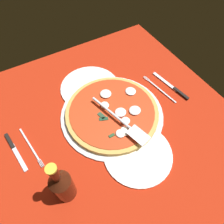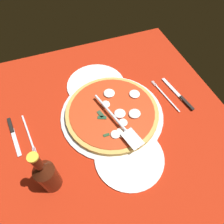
# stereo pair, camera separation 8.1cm
# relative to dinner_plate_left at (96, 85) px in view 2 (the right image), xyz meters

# --- Properties ---
(ground_plane) EXTENTS (1.00, 1.00, 0.01)m
(ground_plane) POSITION_rel_dinner_plate_left_xyz_m (0.20, -0.04, -0.01)
(ground_plane) COLOR #A4210D
(checker_pattern) EXTENTS (1.00, 1.00, 0.00)m
(checker_pattern) POSITION_rel_dinner_plate_left_xyz_m (0.20, -0.04, -0.01)
(checker_pattern) COLOR white
(checker_pattern) RESTS_ON ground_plane
(pizza_pan) EXTENTS (0.41, 0.41, 0.01)m
(pizza_pan) POSITION_rel_dinner_plate_left_xyz_m (0.17, 0.01, -0.00)
(pizza_pan) COLOR silver
(pizza_pan) RESTS_ON ground_plane
(dinner_plate_left) EXTENTS (0.26, 0.26, 0.01)m
(dinner_plate_left) POSITION_rel_dinner_plate_left_xyz_m (0.00, 0.00, 0.00)
(dinner_plate_left) COLOR white
(dinner_plate_left) RESTS_ON ground_plane
(dinner_plate_right) EXTENTS (0.24, 0.24, 0.01)m
(dinner_plate_right) POSITION_rel_dinner_plate_left_xyz_m (0.37, 0.01, 0.00)
(dinner_plate_right) COLOR white
(dinner_plate_right) RESTS_ON ground_plane
(pizza) EXTENTS (0.37, 0.37, 0.03)m
(pizza) POSITION_rel_dinner_plate_left_xyz_m (0.18, 0.01, 0.02)
(pizza) COLOR gold
(pizza) RESTS_ON pizza_pan
(pizza_server) EXTENTS (0.27, 0.10, 0.01)m
(pizza_server) POSITION_rel_dinner_plate_left_xyz_m (0.24, 0.01, 0.04)
(pizza_server) COLOR silver
(pizza_server) RESTS_ON pizza
(place_setting_near) EXTENTS (0.21, 0.14, 0.01)m
(place_setting_near) POSITION_rel_dinner_plate_left_xyz_m (0.14, -0.34, -0.00)
(place_setting_near) COLOR white
(place_setting_near) RESTS_ON ground_plane
(place_setting_far) EXTENTS (0.21, 0.14, 0.01)m
(place_setting_far) POSITION_rel_dinner_plate_left_xyz_m (0.18, 0.29, -0.00)
(place_setting_far) COLOR silver
(place_setting_far) RESTS_ON ground_plane
(beer_bottle) EXTENTS (0.06, 0.06, 0.21)m
(beer_bottle) POSITION_rel_dinner_plate_left_xyz_m (0.36, -0.26, 0.08)
(beer_bottle) COLOR #3C160B
(beer_bottle) RESTS_ON ground_plane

